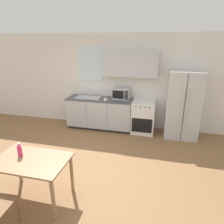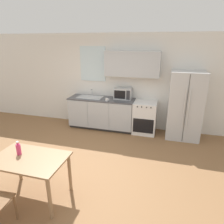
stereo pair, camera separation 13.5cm
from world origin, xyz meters
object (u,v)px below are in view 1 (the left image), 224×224
at_px(coffee_mug, 105,100).
at_px(drink_bottle, 20,151).
at_px(dining_table, 31,166).
at_px(microwave, 121,93).
at_px(refrigerator, 183,105).
at_px(oven_range, 143,117).

height_order(coffee_mug, drink_bottle, coffee_mug).
height_order(dining_table, drink_bottle, drink_bottle).
distance_m(microwave, dining_table, 3.29).
relative_size(refrigerator, coffee_mug, 16.91).
relative_size(refrigerator, drink_bottle, 7.72).
height_order(oven_range, microwave, microwave).
height_order(refrigerator, microwave, refrigerator).
relative_size(microwave, drink_bottle, 2.13).
bearing_deg(dining_table, coffee_mug, 81.35).
xyz_separation_m(refrigerator, drink_bottle, (-2.71, -2.96, -0.06)).
distance_m(coffee_mug, drink_bottle, 2.84).
bearing_deg(drink_bottle, microwave, 71.68).
distance_m(coffee_mug, dining_table, 2.87).
bearing_deg(refrigerator, microwave, 175.24).
height_order(coffee_mug, dining_table, coffee_mug).
bearing_deg(oven_range, microwave, 170.24).
xyz_separation_m(oven_range, microwave, (-0.66, 0.11, 0.62)).
bearing_deg(microwave, refrigerator, -4.76).
bearing_deg(coffee_mug, dining_table, -98.65).
bearing_deg(coffee_mug, microwave, 41.54).
bearing_deg(dining_table, oven_range, 64.20).
height_order(refrigerator, dining_table, refrigerator).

